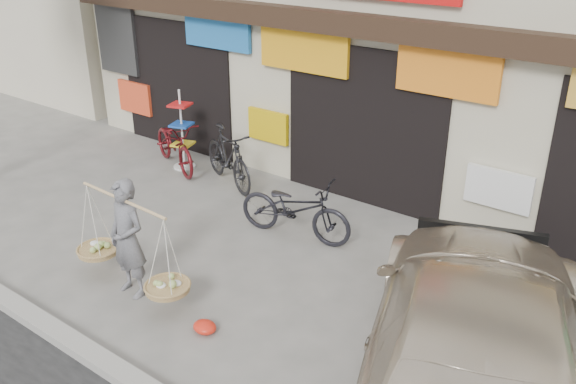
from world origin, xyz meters
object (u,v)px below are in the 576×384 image
Objects in this scene: bike_0 at (175,144)px; bike_2 at (295,208)px; suv at (477,342)px; street_vendor at (128,243)px; bike_1 at (228,157)px; display_rack at (182,137)px.

bike_2 is (3.60, -0.87, -0.00)m from bike_0.
bike_2 is at bearing -46.59° from suv.
suv is (4.38, 0.74, 0.04)m from street_vendor.
bike_1 is at bearing -66.04° from bike_0.
suv is at bearing 11.98° from street_vendor.
suv is at bearing -126.18° from bike_2.
bike_0 is 0.32× the size of suv.
bike_1 reaches higher than bike_2.
street_vendor is at bearing 153.02° from bike_2.
display_rack reaches higher than bike_2.
bike_2 is 1.18× the size of display_rack.
bike_2 is at bearing -88.80° from bike_1.
street_vendor reaches higher than bike_0.
display_rack is at bearing 64.99° from bike_2.
street_vendor is at bearing -53.04° from display_rack.
bike_0 is 1.01× the size of bike_2.
street_vendor reaches higher than suv.
display_rack is at bearing -41.29° from suv.
bike_1 is 1.29m from display_rack.
bike_2 is at bearing 74.66° from street_vendor.
display_rack is (0.12, 0.11, 0.15)m from bike_0.
bike_1 is (-1.37, 3.44, -0.20)m from street_vendor.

